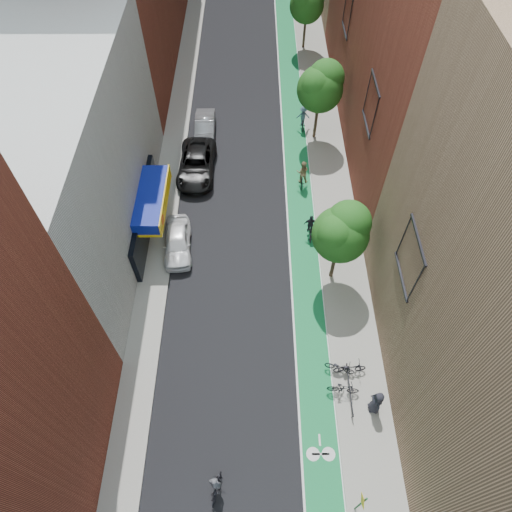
{
  "coord_description": "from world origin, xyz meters",
  "views": [
    {
      "loc": [
        0.64,
        -6.62,
        24.99
      ],
      "look_at": [
        0.7,
        10.59,
        1.5
      ],
      "focal_mm": 32.0,
      "sensor_mm": 36.0,
      "label": 1
    }
  ],
  "objects_px": {
    "parked_car_black": "(197,164)",
    "cyclist_lane_near": "(302,175)",
    "cyclist_lane_mid": "(310,229)",
    "cyclist_lane_far": "(303,119)",
    "parked_car_white": "(177,242)",
    "cyclist_lead": "(216,487)",
    "parked_car_silver": "(205,128)",
    "pedestrian": "(377,402)"
  },
  "relations": [
    {
      "from": "cyclist_lane_far",
      "to": "pedestrian",
      "type": "distance_m",
      "value": 24.14
    },
    {
      "from": "cyclist_lane_near",
      "to": "pedestrian",
      "type": "relative_size",
      "value": 1.16
    },
    {
      "from": "cyclist_lane_mid",
      "to": "cyclist_lane_far",
      "type": "xyz_separation_m",
      "value": [
        0.24,
        11.84,
        0.22
      ]
    },
    {
      "from": "parked_car_white",
      "to": "cyclist_lead",
      "type": "height_order",
      "value": "cyclist_lead"
    },
    {
      "from": "cyclist_lane_far",
      "to": "parked_car_silver",
      "type": "bearing_deg",
      "value": 6.21
    },
    {
      "from": "parked_car_black",
      "to": "cyclist_lane_near",
      "type": "xyz_separation_m",
      "value": [
        8.06,
        -1.42,
        0.2
      ]
    },
    {
      "from": "cyclist_lead",
      "to": "parked_car_white",
      "type": "bearing_deg",
      "value": -65.27
    },
    {
      "from": "parked_car_silver",
      "to": "cyclist_lane_mid",
      "type": "bearing_deg",
      "value": -54.97
    },
    {
      "from": "cyclist_lane_mid",
      "to": "cyclist_lane_near",
      "type": "bearing_deg",
      "value": -85.23
    },
    {
      "from": "parked_car_white",
      "to": "cyclist_lead",
      "type": "bearing_deg",
      "value": -82.82
    },
    {
      "from": "cyclist_lane_far",
      "to": "cyclist_lane_mid",
      "type": "bearing_deg",
      "value": 88.3
    },
    {
      "from": "parked_car_white",
      "to": "cyclist_lane_near",
      "type": "distance_m",
      "value": 10.72
    },
    {
      "from": "parked_car_white",
      "to": "parked_car_silver",
      "type": "distance_m",
      "value": 12.07
    },
    {
      "from": "cyclist_lane_near",
      "to": "cyclist_lane_mid",
      "type": "distance_m",
      "value": 4.99
    },
    {
      "from": "cyclist_lane_far",
      "to": "parked_car_black",
      "type": "bearing_deg",
      "value": 31.94
    },
    {
      "from": "cyclist_lane_mid",
      "to": "parked_car_white",
      "type": "bearing_deg",
      "value": 9.02
    },
    {
      "from": "parked_car_black",
      "to": "cyclist_lead",
      "type": "height_order",
      "value": "cyclist_lead"
    },
    {
      "from": "cyclist_lane_near",
      "to": "cyclist_lane_mid",
      "type": "bearing_deg",
      "value": 98.3
    },
    {
      "from": "cyclist_lane_mid",
      "to": "cyclist_lane_far",
      "type": "distance_m",
      "value": 11.84
    },
    {
      "from": "parked_car_white",
      "to": "parked_car_black",
      "type": "height_order",
      "value": "parked_car_black"
    },
    {
      "from": "parked_car_black",
      "to": "cyclist_lane_mid",
      "type": "distance_m",
      "value": 10.49
    },
    {
      "from": "parked_car_white",
      "to": "parked_car_silver",
      "type": "height_order",
      "value": "parked_car_white"
    },
    {
      "from": "cyclist_lead",
      "to": "pedestrian",
      "type": "relative_size",
      "value": 1.03
    },
    {
      "from": "cyclist_lane_near",
      "to": "parked_car_black",
      "type": "bearing_deg",
      "value": -4.73
    },
    {
      "from": "parked_car_black",
      "to": "cyclist_lane_near",
      "type": "height_order",
      "value": "cyclist_lane_near"
    },
    {
      "from": "parked_car_silver",
      "to": "pedestrian",
      "type": "relative_size",
      "value": 2.34
    },
    {
      "from": "cyclist_lead",
      "to": "cyclist_lane_far",
      "type": "height_order",
      "value": "cyclist_lane_far"
    },
    {
      "from": "cyclist_lead",
      "to": "cyclist_lane_near",
      "type": "xyz_separation_m",
      "value": [
        5.48,
        21.08,
        0.34
      ]
    },
    {
      "from": "cyclist_lane_far",
      "to": "pedestrian",
      "type": "xyz_separation_m",
      "value": [
        2.32,
        -24.03,
        0.19
      ]
    },
    {
      "from": "parked_car_black",
      "to": "pedestrian",
      "type": "relative_size",
      "value": 3.03
    },
    {
      "from": "cyclist_lane_far",
      "to": "parked_car_white",
      "type": "bearing_deg",
      "value": 53.87
    },
    {
      "from": "parked_car_white",
      "to": "cyclist_lane_far",
      "type": "bearing_deg",
      "value": 49.09
    },
    {
      "from": "parked_car_white",
      "to": "parked_car_silver",
      "type": "bearing_deg",
      "value": 79.45
    },
    {
      "from": "parked_car_black",
      "to": "cyclist_lane_near",
      "type": "relative_size",
      "value": 2.62
    },
    {
      "from": "parked_car_black",
      "to": "cyclist_lane_far",
      "type": "height_order",
      "value": "cyclist_lane_far"
    },
    {
      "from": "parked_car_white",
      "to": "parked_car_black",
      "type": "distance_m",
      "value": 7.58
    },
    {
      "from": "cyclist_lane_far",
      "to": "pedestrian",
      "type": "relative_size",
      "value": 1.05
    },
    {
      "from": "parked_car_silver",
      "to": "cyclist_lane_near",
      "type": "distance_m",
      "value": 9.7
    },
    {
      "from": "cyclist_lead",
      "to": "pedestrian",
      "type": "bearing_deg",
      "value": -142.46
    },
    {
      "from": "parked_car_black",
      "to": "cyclist_lane_far",
      "type": "xyz_separation_m",
      "value": [
        8.56,
        5.45,
        0.11
      ]
    },
    {
      "from": "parked_car_white",
      "to": "cyclist_lane_far",
      "type": "height_order",
      "value": "cyclist_lane_far"
    },
    {
      "from": "parked_car_black",
      "to": "parked_car_silver",
      "type": "xyz_separation_m",
      "value": [
        0.36,
        4.48,
        -0.07
      ]
    }
  ]
}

